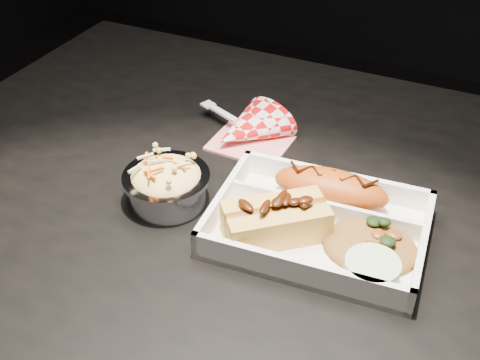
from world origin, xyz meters
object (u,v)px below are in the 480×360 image
object	(u,v)px
fried_pastry	(331,188)
hotdog	(276,219)
food_tray	(318,228)
dining_table	(303,259)
napkin_fork	(247,130)
foil_coleslaw_cup	(167,182)

from	to	relation	value
fried_pastry	hotdog	xyz separation A→B (m)	(-0.04, -0.09, 0.00)
fried_pastry	food_tray	bearing A→B (deg)	-85.81
dining_table	fried_pastry	distance (m)	0.12
dining_table	fried_pastry	bearing A→B (deg)	27.01
fried_pastry	napkin_fork	world-z (taller)	napkin_fork
food_tray	napkin_fork	world-z (taller)	napkin_fork
fried_pastry	hotdog	world-z (taller)	hotdog
food_tray	foil_coleslaw_cup	world-z (taller)	foil_coleslaw_cup
hotdog	foil_coleslaw_cup	bearing A→B (deg)	136.91
hotdog	foil_coleslaw_cup	world-z (taller)	foil_coleslaw_cup
food_tray	hotdog	bearing A→B (deg)	-149.23
food_tray	foil_coleslaw_cup	xyz separation A→B (m)	(-0.20, -0.02, 0.02)
food_tray	hotdog	size ratio (longest dim) A/B	2.02
food_tray	fried_pastry	size ratio (longest dim) A/B	1.80
fried_pastry	foil_coleslaw_cup	size ratio (longest dim) A/B	1.32
napkin_fork	dining_table	bearing A→B (deg)	-16.32
dining_table	foil_coleslaw_cup	distance (m)	0.22
dining_table	napkin_fork	bearing A→B (deg)	140.59
foil_coleslaw_cup	fried_pastry	bearing A→B (deg)	21.85
foil_coleslaw_cup	napkin_fork	world-z (taller)	same
food_tray	fried_pastry	distance (m)	0.06
dining_table	napkin_fork	size ratio (longest dim) A/B	7.40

